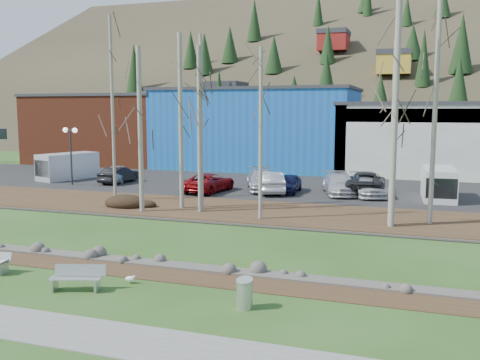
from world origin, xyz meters
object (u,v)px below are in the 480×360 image
(van_white, at_px, (439,184))
(bench_intact, at_px, (77,278))
(litter_bin, at_px, (245,295))
(car_1, at_px, (119,175))
(car_4, at_px, (288,183))
(car_6, at_px, (366,183))
(car_5, at_px, (270,182))
(car_7, at_px, (368,185))
(street_lamp, at_px, (70,140))
(car_3, at_px, (262,180))
(car_0, at_px, (118,173))
(car_2, at_px, (209,183))
(seagull, at_px, (130,279))
(van_grey, at_px, (66,166))
(car_8, at_px, (339,184))

(van_white, bearing_deg, bench_intact, -121.12)
(litter_bin, distance_m, car_1, 29.24)
(bench_intact, distance_m, car_1, 26.15)
(car_4, xyz_separation_m, car_6, (5.40, 1.22, 0.13))
(car_5, xyz_separation_m, car_7, (6.78, 1.03, -0.04))
(street_lamp, bearing_deg, car_3, 29.88)
(car_7, xyz_separation_m, van_white, (4.63, -0.24, 0.31))
(bench_intact, xyz_separation_m, litter_bin, (5.93, 0.24, -0.00))
(car_0, xyz_separation_m, car_2, (9.13, -2.50, -0.05))
(car_2, bearing_deg, car_0, -7.74)
(seagull, relative_size, car_6, 0.08)
(bench_intact, xyz_separation_m, van_white, (12.16, 22.73, 0.75))
(car_1, xyz_separation_m, van_grey, (-5.57, 0.57, 0.45))
(car_1, distance_m, car_7, 19.91)
(bench_intact, height_order, car_1, car_1)
(car_4, xyz_separation_m, van_grey, (-19.88, 1.11, 0.45))
(car_3, height_order, car_7, car_3)
(seagull, xyz_separation_m, van_white, (10.82, 21.51, 1.01))
(car_5, distance_m, van_grey, 18.77)
(car_6, bearing_deg, van_white, 165.17)
(litter_bin, relative_size, car_2, 0.18)
(car_5, bearing_deg, litter_bin, 81.46)
(litter_bin, distance_m, van_white, 23.35)
(litter_bin, relative_size, car_7, 0.17)
(car_3, bearing_deg, car_5, -72.36)
(car_5, height_order, car_8, car_5)
(car_5, distance_m, car_7, 6.86)
(litter_bin, xyz_separation_m, car_2, (-9.55, 20.74, 0.38))
(car_0, relative_size, car_1, 1.06)
(seagull, xyz_separation_m, car_5, (-0.59, 20.73, 0.74))
(car_0, distance_m, van_white, 24.93)
(litter_bin, relative_size, car_8, 0.17)
(car_0, height_order, car_3, car_3)
(street_lamp, distance_m, car_6, 23.06)
(bench_intact, height_order, car_5, car_5)
(bench_intact, bearing_deg, car_7, 54.96)
(litter_bin, xyz_separation_m, van_grey, (-23.88, 23.36, 0.82))
(seagull, height_order, car_6, car_6)
(car_3, height_order, car_5, car_5)
(street_lamp, distance_m, car_3, 15.59)
(litter_bin, relative_size, car_1, 0.22)
(car_0, xyz_separation_m, car_3, (12.54, -0.33, 0.04))
(car_6, bearing_deg, car_3, 0.92)
(car_3, distance_m, car_6, 7.57)
(bench_intact, xyz_separation_m, car_6, (7.33, 23.71, 0.49))
(litter_bin, height_order, car_2, car_2)
(litter_bin, bearing_deg, street_lamp, 135.88)
(car_5, bearing_deg, car_8, 170.08)
(car_0, height_order, car_4, car_0)
(bench_intact, height_order, seagull, bench_intact)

